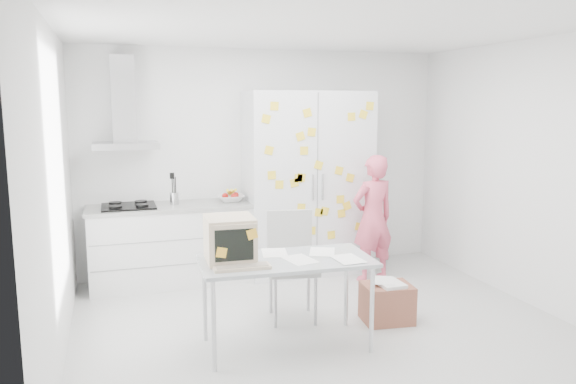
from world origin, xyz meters
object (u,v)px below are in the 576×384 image
object	(u,v)px
person	(373,218)
chair	(291,258)
desk	(251,249)
cardboard_box	(387,302)

from	to	relation	value
person	chair	xyz separation A→B (m)	(-1.25, -0.77, -0.16)
desk	chair	xyz separation A→B (m)	(0.55, 0.59, -0.28)
person	chair	world-z (taller)	person
cardboard_box	chair	bearing A→B (deg)	153.43
person	chair	distance (m)	1.48
chair	person	bearing A→B (deg)	41.36
desk	chair	size ratio (longest dim) A/B	1.42
desk	chair	bearing A→B (deg)	50.02
desk	cardboard_box	world-z (taller)	desk
person	chair	bearing A→B (deg)	23.12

